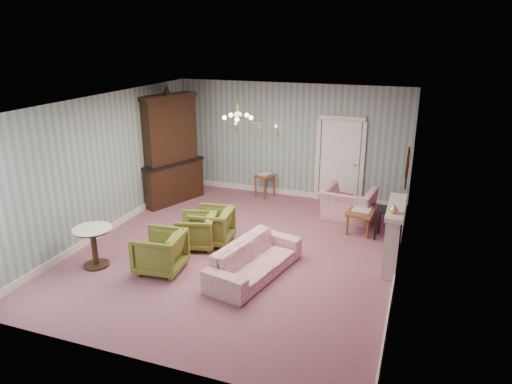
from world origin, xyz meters
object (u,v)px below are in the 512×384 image
at_px(olive_chair_a, 160,250).
at_px(olive_chair_c, 212,224).
at_px(fireplace, 394,235).
at_px(side_table_black, 386,224).
at_px(olive_chair_b, 196,229).
at_px(sofa_chintz, 255,254).
at_px(wingback_chair, 349,199).
at_px(coffee_table, 362,219).
at_px(dresser, 170,146).
at_px(pedestal_table, 94,247).

xyz_separation_m(olive_chair_a, olive_chair_c, (0.37, 1.40, -0.01)).
xyz_separation_m(olive_chair_a, fireplace, (3.88, 1.67, 0.17)).
bearing_deg(side_table_black, olive_chair_a, -142.81).
distance_m(fireplace, side_table_black, 1.16).
relative_size(olive_chair_b, sofa_chintz, 0.36).
xyz_separation_m(wingback_chair, coffee_table, (0.38, -0.51, -0.25)).
relative_size(olive_chair_b, olive_chair_c, 0.93).
height_order(olive_chair_b, wingback_chair, wingback_chair).
xyz_separation_m(olive_chair_c, wingback_chair, (2.39, 2.20, 0.09)).
height_order(dresser, coffee_table, dresser).
xyz_separation_m(dresser, side_table_black, (5.30, -0.54, -1.09)).
relative_size(olive_chair_c, dresser, 0.28).
xyz_separation_m(olive_chair_b, coffee_table, (2.97, 1.97, -0.13)).
distance_m(olive_chair_a, pedestal_table, 1.24).
distance_m(olive_chair_a, wingback_chair, 4.53).
bearing_deg(pedestal_table, olive_chair_a, 11.56).
bearing_deg(dresser, sofa_chintz, -20.27).
height_order(olive_chair_a, fireplace, fireplace).
bearing_deg(olive_chair_b, olive_chair_c, 129.09).
bearing_deg(olive_chair_a, coffee_table, 128.71).
relative_size(olive_chair_b, fireplace, 0.53).
relative_size(wingback_chair, dresser, 0.40).
bearing_deg(pedestal_table, dresser, 96.70).
bearing_deg(olive_chair_b, sofa_chintz, 50.17).
xyz_separation_m(olive_chair_b, olive_chair_c, (0.20, 0.28, 0.03)).
bearing_deg(dresser, olive_chair_a, -42.67).
xyz_separation_m(fireplace, coffee_table, (-0.74, 1.42, -0.34)).
relative_size(sofa_chintz, side_table_black, 3.14).
xyz_separation_m(olive_chair_c, side_table_black, (3.30, 1.38, -0.07)).
bearing_deg(sofa_chintz, dresser, 61.12).
distance_m(sofa_chintz, fireplace, 2.56).
distance_m(olive_chair_b, pedestal_table, 1.94).
relative_size(coffee_table, pedestal_table, 1.26).
bearing_deg(fireplace, side_table_black, 100.72).
bearing_deg(pedestal_table, side_table_black, 31.83).
relative_size(olive_chair_a, coffee_table, 0.85).
distance_m(olive_chair_a, coffee_table, 4.40).
bearing_deg(olive_chair_c, dresser, -141.36).
bearing_deg(wingback_chair, side_table_black, 145.12).
xyz_separation_m(olive_chair_b, side_table_black, (3.50, 1.67, -0.04)).
bearing_deg(wingback_chair, coffee_table, 133.84).
bearing_deg(sofa_chintz, pedestal_table, 116.02).
bearing_deg(coffee_table, side_table_black, -30.06).
bearing_deg(olive_chair_a, fireplace, 107.47).
xyz_separation_m(olive_chair_c, dresser, (-2.00, 1.93, 1.02)).
height_order(olive_chair_c, dresser, dresser).
height_order(olive_chair_a, sofa_chintz, olive_chair_a).
relative_size(olive_chair_b, coffee_table, 0.78).
bearing_deg(wingback_chair, olive_chair_c, 49.50).
bearing_deg(coffee_table, dresser, 177.16).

